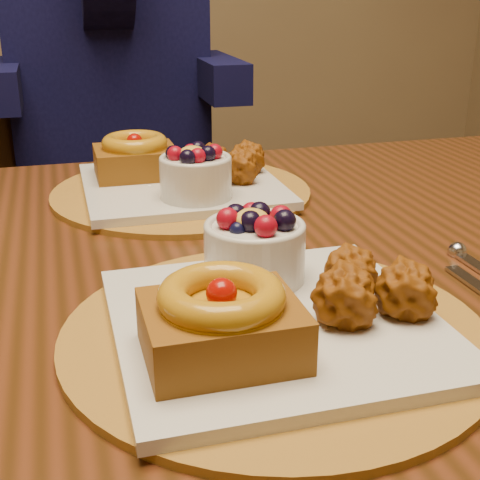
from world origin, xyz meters
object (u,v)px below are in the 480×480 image
dining_table (217,306)px  chair_far (61,250)px  diner (103,13)px  place_setting_near (269,305)px  place_setting_far (179,177)px

dining_table → chair_far: size_ratio=1.88×
dining_table → diner: 0.99m
place_setting_near → chair_far: chair_far is taller
place_setting_far → dining_table: bearing=-89.1°
dining_table → place_setting_far: 0.24m
dining_table → place_setting_near: (-0.00, -0.21, 0.11)m
place_setting_near → chair_far: size_ratio=0.45×
place_setting_far → diner: bearing=92.8°
dining_table → place_setting_far: place_setting_far is taller
place_setting_far → chair_far: bearing=108.5°
place_setting_near → diner: bearing=91.7°
place_setting_far → diner: size_ratio=0.41×
chair_far → diner: 0.56m
place_setting_near → place_setting_far: 0.43m
chair_far → diner: diner is taller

